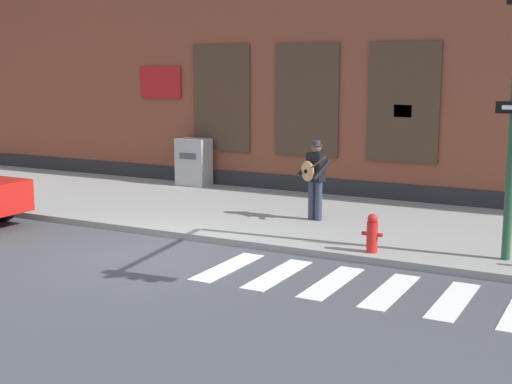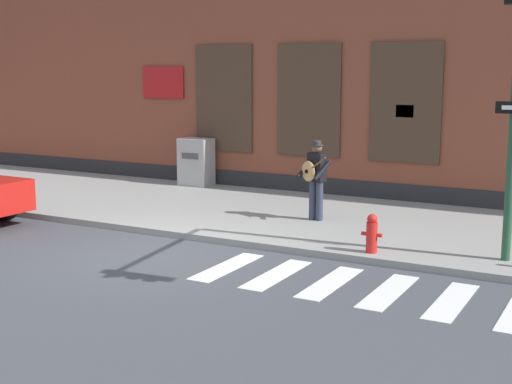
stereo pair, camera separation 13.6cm
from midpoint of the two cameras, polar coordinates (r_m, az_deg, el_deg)
ground_plane at (r=13.20m, az=-7.74°, el=-4.99°), size 160.00×160.00×0.00m
sidewalk at (r=16.46m, az=0.43°, el=-1.68°), size 28.00×5.52×0.13m
building_backdrop at (r=20.45m, az=6.86°, el=11.18°), size 28.00×4.06×7.71m
crosswalk at (r=11.31m, az=8.57°, el=-7.54°), size 5.20×1.90×0.01m
busker at (r=15.26m, az=5.01°, el=1.33°), size 0.72×0.65×1.72m
utility_box at (r=19.93m, az=-4.62°, el=2.42°), size 0.89×0.62×1.31m
fire_hydrant at (r=12.81m, az=9.55°, el=-3.30°), size 0.38×0.20×0.70m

